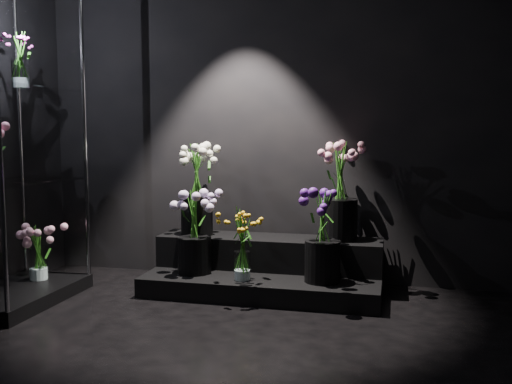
% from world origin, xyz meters
% --- Properties ---
extents(floor, '(4.00, 4.00, 0.00)m').
position_xyz_m(floor, '(0.00, 0.00, 0.00)').
color(floor, black).
rests_on(floor, ground).
extents(wall_back, '(4.00, 0.00, 4.00)m').
position_xyz_m(wall_back, '(0.00, 2.00, 1.40)').
color(wall_back, black).
rests_on(wall_back, floor).
extents(display_riser, '(1.77, 0.79, 0.39)m').
position_xyz_m(display_riser, '(-0.01, 1.65, 0.16)').
color(display_riser, black).
rests_on(display_riser, floor).
extents(display_case, '(0.61, 1.02, 2.24)m').
position_xyz_m(display_case, '(-1.67, 0.89, 1.12)').
color(display_case, black).
rests_on(display_case, floor).
extents(bouquet_orange_bells, '(0.33, 0.33, 0.53)m').
position_xyz_m(bouquet_orange_bells, '(-0.12, 1.33, 0.42)').
color(bouquet_orange_bells, white).
rests_on(bouquet_orange_bells, display_riser).
extents(bouquet_lilac, '(0.49, 0.49, 0.63)m').
position_xyz_m(bouquet_lilac, '(-0.53, 1.45, 0.50)').
color(bouquet_lilac, black).
rests_on(bouquet_lilac, display_riser).
extents(bouquet_purple, '(0.35, 0.35, 0.68)m').
position_xyz_m(bouquet_purple, '(0.46, 1.42, 0.51)').
color(bouquet_purple, black).
rests_on(bouquet_purple, display_riser).
extents(bouquet_cream_roses, '(0.39, 0.39, 0.73)m').
position_xyz_m(bouquet_cream_roses, '(-0.60, 1.72, 0.82)').
color(bouquet_cream_roses, black).
rests_on(bouquet_cream_roses, display_riser).
extents(bouquet_pink_roses, '(0.45, 0.45, 0.76)m').
position_xyz_m(bouquet_pink_roses, '(0.54, 1.78, 0.81)').
color(bouquet_pink_roses, black).
rests_on(bouquet_pink_roses, display_riser).
extents(bouquet_case_magenta, '(0.24, 0.24, 0.40)m').
position_xyz_m(bouquet_case_magenta, '(-1.68, 1.03, 1.74)').
color(bouquet_case_magenta, white).
rests_on(bouquet_case_magenta, display_case).
extents(bouquet_case_base_pink, '(0.38, 0.38, 0.43)m').
position_xyz_m(bouquet_case_base_pink, '(-1.67, 1.14, 0.33)').
color(bouquet_case_base_pink, white).
rests_on(bouquet_case_base_pink, display_case).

